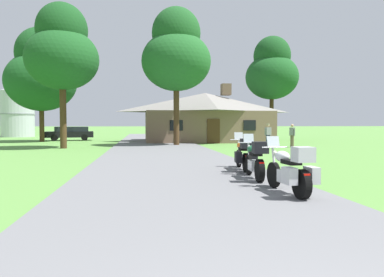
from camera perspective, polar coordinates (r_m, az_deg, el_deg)
name	(u,v)px	position (r m, az deg, el deg)	size (l,w,h in m)	color
ground_plane	(162,152)	(21.22, -4.89, -2.19)	(500.00, 500.00, 0.00)	#56893D
asphalt_driveway	(164,154)	(19.22, -4.57, -2.56)	(6.40, 80.00, 0.06)	slate
motorcycle_white_nearest_to_camera	(291,171)	(8.41, 15.61, -4.97)	(0.77, 2.08, 1.30)	black
motorcycle_green_second_in_row	(255,160)	(10.57, 10.05, -3.38)	(0.67, 2.08, 1.30)	black
motorcycle_orange_farthest_in_row	(244,155)	(12.49, 8.25, -2.55)	(0.84, 2.08, 1.30)	black
stone_lodge	(205,116)	(34.55, 2.12, 3.54)	(12.08, 8.65, 5.57)	brown
bystander_gray_shirt_near_lodge	(292,134)	(26.55, 15.72, 0.65)	(0.33, 0.52, 1.67)	#75664C
bystander_gray_shirt_beside_signpost	(268,134)	(27.13, 12.05, 0.76)	(0.54, 0.27, 1.69)	navy
tree_right_of_lodge	(272,71)	(39.27, 12.65, 10.49)	(5.55, 5.55, 10.94)	#422D19
tree_left_near	(62,51)	(26.38, -20.04, 13.03)	(4.89, 4.89, 9.86)	#422D19
tree_left_far	(41,73)	(36.80, -22.99, 9.57)	(6.49, 6.49, 10.69)	#422D19
tree_by_lodge_front	(176,53)	(28.08, -2.53, 13.44)	(5.31, 5.31, 10.58)	#422D19
metal_silo_distant	(18,110)	(51.80, -26.10, 4.09)	(4.22, 4.22, 6.94)	#B2B7BC
parked_black_suv_far_left	(70,133)	(38.25, -18.88, 0.86)	(4.84, 2.59, 1.40)	black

